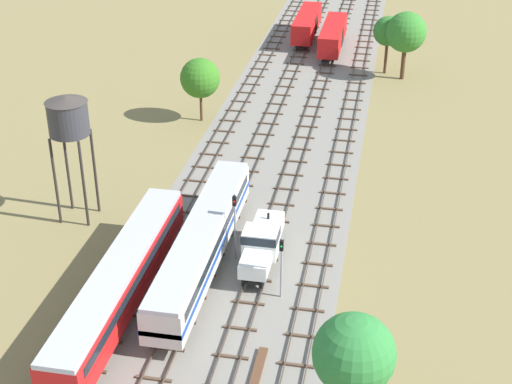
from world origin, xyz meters
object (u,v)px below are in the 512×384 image
(shunter_loco_centre_left_mid, at_px, (262,242))
(freight_boxcar_left_far, at_px, (307,23))
(freight_boxcar_centre_left_midfar, at_px, (333,35))
(signal_post_near, at_px, (281,260))
(signal_post_nearest, at_px, (235,219))
(passenger_coach_far_left_nearest, at_px, (121,280))
(water_tower, at_px, (68,118))
(passenger_coach_left_near, at_px, (202,241))

(shunter_loco_centre_left_mid, xyz_separation_m, freight_boxcar_left_far, (-4.35, 60.33, 0.44))
(shunter_loco_centre_left_mid, distance_m, freight_boxcar_centre_left_midfar, 55.09)
(freight_boxcar_centre_left_midfar, relative_size, signal_post_near, 2.75)
(signal_post_nearest, bearing_deg, signal_post_near, -44.82)
(passenger_coach_far_left_nearest, xyz_separation_m, freight_boxcar_left_far, (4.37, 68.05, -0.16))
(passenger_coach_far_left_nearest, relative_size, freight_boxcar_left_far, 1.57)
(signal_post_near, bearing_deg, freight_boxcar_left_far, 95.79)
(freight_boxcar_centre_left_midfar, bearing_deg, freight_boxcar_left_far, 129.80)
(signal_post_nearest, distance_m, signal_post_near, 6.16)
(shunter_loco_centre_left_mid, height_order, water_tower, water_tower)
(freight_boxcar_centre_left_midfar, bearing_deg, passenger_coach_far_left_nearest, -97.91)
(passenger_coach_left_near, distance_m, signal_post_near, 7.03)
(passenger_coach_far_left_nearest, height_order, freight_boxcar_left_far, passenger_coach_far_left_nearest)
(passenger_coach_far_left_nearest, bearing_deg, signal_post_near, 18.58)
(freight_boxcar_centre_left_midfar, relative_size, freight_boxcar_left_far, 1.00)
(passenger_coach_far_left_nearest, relative_size, passenger_coach_left_near, 1.00)
(freight_boxcar_left_far, relative_size, signal_post_nearest, 2.37)
(signal_post_nearest, height_order, signal_post_near, signal_post_nearest)
(freight_boxcar_centre_left_midfar, distance_m, freight_boxcar_left_far, 6.81)
(passenger_coach_left_near, relative_size, signal_post_nearest, 3.73)
(water_tower, height_order, signal_post_nearest, water_tower)
(passenger_coach_far_left_nearest, distance_m, passenger_coach_left_near, 7.54)
(shunter_loco_centre_left_mid, relative_size, freight_boxcar_left_far, 0.60)
(shunter_loco_centre_left_mid, height_order, signal_post_near, signal_post_near)
(water_tower, bearing_deg, freight_boxcar_left_far, 77.27)
(signal_post_nearest, bearing_deg, shunter_loco_centre_left_mid, -7.06)
(passenger_coach_far_left_nearest, distance_m, water_tower, 16.11)
(shunter_loco_centre_left_mid, height_order, freight_boxcar_left_far, freight_boxcar_left_far)
(signal_post_near, bearing_deg, passenger_coach_left_near, 159.18)
(signal_post_nearest, bearing_deg, freight_boxcar_left_far, 92.07)
(passenger_coach_far_left_nearest, distance_m, shunter_loco_centre_left_mid, 11.67)
(shunter_loco_centre_left_mid, xyz_separation_m, water_tower, (-17.00, 4.34, 7.34))
(water_tower, bearing_deg, signal_post_nearest, -15.37)
(passenger_coach_far_left_nearest, xyz_separation_m, shunter_loco_centre_left_mid, (8.72, 7.73, -0.60))
(passenger_coach_left_near, relative_size, water_tower, 1.95)
(passenger_coach_left_near, bearing_deg, freight_boxcar_left_far, 89.99)
(passenger_coach_left_near, xyz_separation_m, freight_boxcar_centre_left_midfar, (4.37, 56.67, -0.16))
(passenger_coach_left_near, relative_size, shunter_loco_centre_left_mid, 2.60)
(passenger_coach_far_left_nearest, xyz_separation_m, signal_post_near, (10.90, 3.67, 0.63))
(freight_boxcar_left_far, bearing_deg, signal_post_near, -84.21)
(passenger_coach_far_left_nearest, height_order, shunter_loco_centre_left_mid, passenger_coach_far_left_nearest)
(passenger_coach_far_left_nearest, bearing_deg, passenger_coach_left_near, 54.68)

